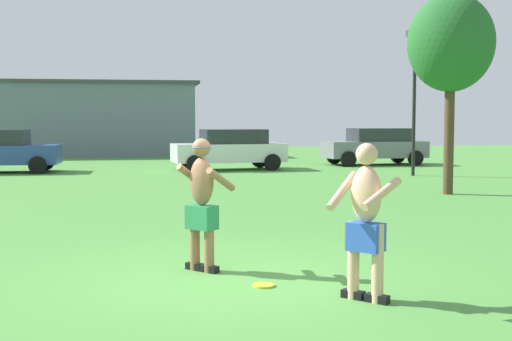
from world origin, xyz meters
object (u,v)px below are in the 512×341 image
(frisbee, at_px, (263,285))
(car_gray_far_end, at_px, (375,146))
(car_white_near_post, at_px, (230,149))
(lamp_post, at_px, (414,86))
(player_with_cap, at_px, (202,198))
(tree_left_field, at_px, (451,44))
(player_in_blue, at_px, (366,218))

(frisbee, height_order, car_gray_far_end, car_gray_far_end)
(car_white_near_post, relative_size, lamp_post, 0.89)
(player_with_cap, height_order, car_white_near_post, player_with_cap)
(lamp_post, distance_m, tree_left_field, 6.01)
(car_gray_far_end, bearing_deg, player_in_blue, -109.47)
(player_in_blue, bearing_deg, player_with_cap, 132.41)
(frisbee, height_order, lamp_post, lamp_post)
(tree_left_field, bearing_deg, player_in_blue, -119.29)
(tree_left_field, bearing_deg, lamp_post, 76.50)
(frisbee, distance_m, tree_left_field, 11.92)
(player_in_blue, distance_m, tree_left_field, 11.82)
(player_with_cap, bearing_deg, frisbee, -56.15)
(frisbee, bearing_deg, tree_left_field, 54.28)
(car_white_near_post, bearing_deg, player_with_cap, -98.44)
(car_gray_far_end, bearing_deg, car_white_near_post, -164.39)
(frisbee, relative_size, lamp_post, 0.05)
(car_gray_far_end, relative_size, lamp_post, 0.88)
(player_in_blue, bearing_deg, car_gray_far_end, 70.53)
(frisbee, distance_m, car_white_near_post, 18.92)
(player_with_cap, bearing_deg, player_in_blue, -47.59)
(car_gray_far_end, bearing_deg, lamp_post, -96.04)
(player_with_cap, height_order, lamp_post, lamp_post)
(player_in_blue, relative_size, car_white_near_post, 0.39)
(player_in_blue, xyz_separation_m, car_gray_far_end, (7.59, 21.46, -0.09))
(car_white_near_post, bearing_deg, lamp_post, -32.97)
(car_gray_far_end, bearing_deg, frisbee, -112.55)
(player_with_cap, xyz_separation_m, tree_left_field, (7.22, 8.19, 2.95))
(tree_left_field, bearing_deg, player_with_cap, -131.39)
(player_in_blue, bearing_deg, lamp_post, 66.10)
(frisbee, xyz_separation_m, car_white_near_post, (2.01, 18.80, 0.81))
(frisbee, relative_size, tree_left_field, 0.05)
(player_in_blue, relative_size, tree_left_field, 0.33)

